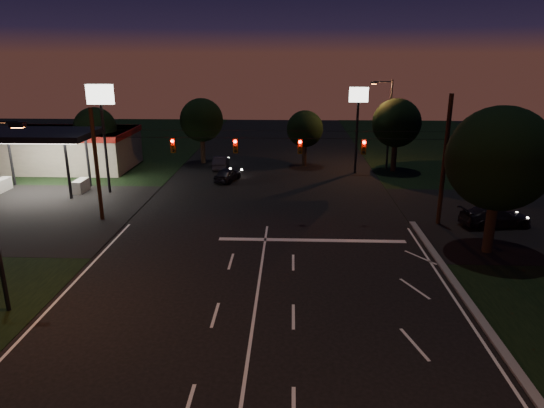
# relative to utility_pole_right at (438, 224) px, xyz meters

# --- Properties ---
(ground) EXTENTS (140.00, 140.00, 0.00)m
(ground) POSITION_rel_utility_pole_right_xyz_m (-12.00, -15.00, 0.00)
(ground) COLOR black
(ground) RESTS_ON ground
(cross_street_left) EXTENTS (20.00, 16.00, 0.02)m
(cross_street_left) POSITION_rel_utility_pole_right_xyz_m (-32.00, 1.00, 0.00)
(cross_street_left) COLOR black
(cross_street_left) RESTS_ON ground
(stop_bar) EXTENTS (12.00, 0.50, 0.01)m
(stop_bar) POSITION_rel_utility_pole_right_xyz_m (-9.00, -3.50, 0.01)
(stop_bar) COLOR silver
(stop_bar) RESTS_ON ground
(utility_pole_right) EXTENTS (0.30, 0.30, 9.00)m
(utility_pole_right) POSITION_rel_utility_pole_right_xyz_m (0.00, 0.00, 0.00)
(utility_pole_right) COLOR black
(utility_pole_right) RESTS_ON ground
(utility_pole_left) EXTENTS (0.28, 0.28, 8.00)m
(utility_pole_left) POSITION_rel_utility_pole_right_xyz_m (-24.00, 0.00, 0.00)
(utility_pole_left) COLOR black
(utility_pole_left) RESTS_ON ground
(signal_span) EXTENTS (24.00, 0.40, 1.56)m
(signal_span) POSITION_rel_utility_pole_right_xyz_m (-12.00, -0.04, 5.50)
(signal_span) COLOR black
(signal_span) RESTS_ON ground
(gas_station) EXTENTS (14.20, 16.10, 5.25)m
(gas_station) POSITION_rel_utility_pole_right_xyz_m (-33.86, 15.39, 2.38)
(gas_station) COLOR gray
(gas_station) RESTS_ON ground
(pole_sign_left_near) EXTENTS (2.20, 0.30, 9.10)m
(pole_sign_left_near) POSITION_rel_utility_pole_right_xyz_m (-26.00, 7.00, 6.98)
(pole_sign_left_near) COLOR black
(pole_sign_left_near) RESTS_ON ground
(pole_sign_right) EXTENTS (1.80, 0.30, 8.40)m
(pole_sign_right) POSITION_rel_utility_pole_right_xyz_m (-4.00, 15.00, 6.24)
(pole_sign_right) COLOR black
(pole_sign_right) RESTS_ON ground
(street_light_right_far) EXTENTS (2.20, 0.35, 9.00)m
(street_light_right_far) POSITION_rel_utility_pole_right_xyz_m (-0.76, 17.00, 5.24)
(street_light_right_far) COLOR black
(street_light_right_far) RESTS_ON ground
(tree_right_near) EXTENTS (6.00, 6.00, 8.76)m
(tree_right_near) POSITION_rel_utility_pole_right_xyz_m (1.53, -4.83, 5.68)
(tree_right_near) COLOR black
(tree_right_near) RESTS_ON ground
(tree_far_a) EXTENTS (4.20, 4.20, 6.42)m
(tree_far_a) POSITION_rel_utility_pole_right_xyz_m (-29.98, 15.12, 4.26)
(tree_far_a) COLOR black
(tree_far_a) RESTS_ON ground
(tree_far_b) EXTENTS (4.60, 4.60, 6.98)m
(tree_far_b) POSITION_rel_utility_pole_right_xyz_m (-19.98, 19.13, 4.61)
(tree_far_b) COLOR black
(tree_far_b) RESTS_ON ground
(tree_far_c) EXTENTS (3.80, 3.80, 5.86)m
(tree_far_c) POSITION_rel_utility_pole_right_xyz_m (-8.98, 18.10, 3.90)
(tree_far_c) COLOR black
(tree_far_c) RESTS_ON ground
(tree_far_d) EXTENTS (4.80, 4.80, 7.30)m
(tree_far_d) POSITION_rel_utility_pole_right_xyz_m (0.02, 16.13, 4.83)
(tree_far_d) COLOR black
(tree_far_d) RESTS_ON ground
(tree_far_e) EXTENTS (4.00, 4.00, 6.18)m
(tree_far_e) POSITION_rel_utility_pole_right_xyz_m (8.02, 14.11, 4.11)
(tree_far_e) COLOR black
(tree_far_e) RESTS_ON ground
(car_oncoming_a) EXTENTS (2.49, 3.95, 1.25)m
(car_oncoming_a) POSITION_rel_utility_pole_right_xyz_m (-16.34, 11.29, 0.63)
(car_oncoming_a) COLOR black
(car_oncoming_a) RESTS_ON ground
(car_oncoming_b) EXTENTS (1.53, 4.05, 1.32)m
(car_oncoming_b) POSITION_rel_utility_pole_right_xyz_m (-17.69, 16.33, 0.66)
(car_oncoming_b) COLOR black
(car_oncoming_b) RESTS_ON ground
(car_cross) EXTENTS (5.14, 2.77, 1.42)m
(car_cross) POSITION_rel_utility_pole_right_xyz_m (3.76, -0.32, 0.71)
(car_cross) COLOR black
(car_cross) RESTS_ON ground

